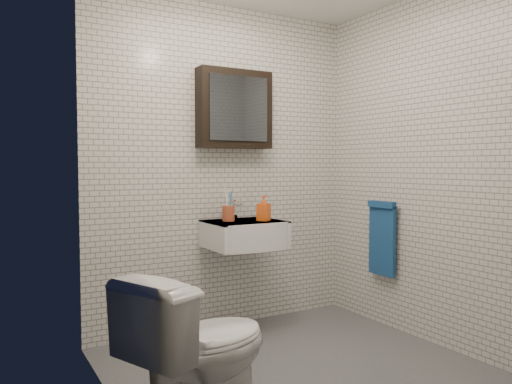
# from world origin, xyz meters

# --- Properties ---
(ground) EXTENTS (2.20, 2.00, 0.01)m
(ground) POSITION_xyz_m (0.00, 0.00, 0.01)
(ground) COLOR #4E5256
(ground) RESTS_ON ground
(room_shell) EXTENTS (2.22, 2.02, 2.51)m
(room_shell) POSITION_xyz_m (0.00, 0.00, 1.47)
(room_shell) COLOR silver
(room_shell) RESTS_ON ground
(washbasin) EXTENTS (0.55, 0.50, 0.20)m
(washbasin) POSITION_xyz_m (0.05, 0.73, 0.76)
(washbasin) COLOR white
(washbasin) RESTS_ON room_shell
(faucet) EXTENTS (0.06, 0.20, 0.15)m
(faucet) POSITION_xyz_m (0.05, 0.93, 0.92)
(faucet) COLOR silver
(faucet) RESTS_ON washbasin
(mirror_cabinet) EXTENTS (0.60, 0.15, 0.60)m
(mirror_cabinet) POSITION_xyz_m (0.05, 0.93, 1.70)
(mirror_cabinet) COLOR black
(mirror_cabinet) RESTS_ON room_shell
(towel_rail) EXTENTS (0.09, 0.30, 0.58)m
(towel_rail) POSITION_xyz_m (1.04, 0.35, 0.72)
(towel_rail) COLOR silver
(towel_rail) RESTS_ON room_shell
(toothbrush_cup) EXTENTS (0.12, 0.12, 0.25)m
(toothbrush_cup) POSITION_xyz_m (-0.06, 0.82, 0.91)
(toothbrush_cup) COLOR #B14B2C
(toothbrush_cup) RESTS_ON washbasin
(soap_bottle) EXTENTS (0.12, 0.12, 0.19)m
(soap_bottle) POSITION_xyz_m (0.18, 0.70, 0.95)
(soap_bottle) COLOR orange
(soap_bottle) RESTS_ON washbasin
(toilet) EXTENTS (0.87, 0.70, 0.78)m
(toilet) POSITION_xyz_m (-0.80, -0.36, 0.39)
(toilet) COLOR white
(toilet) RESTS_ON ground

